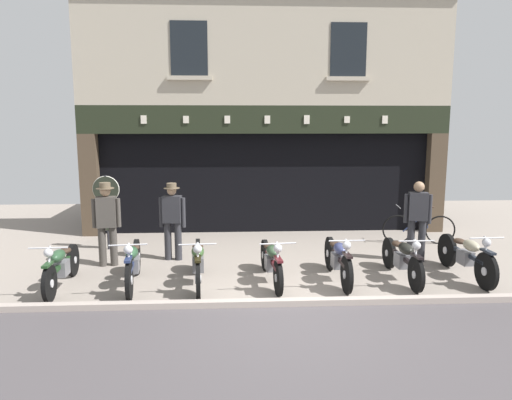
{
  "coord_description": "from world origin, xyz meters",
  "views": [
    {
      "loc": [
        -0.91,
        -7.2,
        2.9
      ],
      "look_at": [
        -0.38,
        2.8,
        1.27
      ],
      "focal_mm": 33.78,
      "sensor_mm": 36.0,
      "label": 1
    }
  ],
  "objects_px": {
    "leaning_bicycle": "(419,228)",
    "salesman_left": "(107,220)",
    "motorcycle_right": "(402,258)",
    "shopkeeper_center": "(172,218)",
    "tyre_sign_pole": "(107,205)",
    "motorcycle_far_left": "(61,265)",
    "motorcycle_center": "(271,260)",
    "motorcycle_center_left": "(198,261)",
    "motorcycle_far_right": "(466,255)",
    "motorcycle_left": "(133,262)",
    "advert_board_near": "(334,170)",
    "salesman_right": "(417,217)",
    "motorcycle_center_right": "(338,258)"
  },
  "relations": [
    {
      "from": "motorcycle_center",
      "to": "shopkeeper_center",
      "type": "bearing_deg",
      "value": -43.54
    },
    {
      "from": "shopkeeper_center",
      "to": "tyre_sign_pole",
      "type": "height_order",
      "value": "tyre_sign_pole"
    },
    {
      "from": "motorcycle_right",
      "to": "salesman_left",
      "type": "distance_m",
      "value": 5.8
    },
    {
      "from": "leaning_bicycle",
      "to": "salesman_left",
      "type": "bearing_deg",
      "value": 110.04
    },
    {
      "from": "motorcycle_far_left",
      "to": "leaning_bicycle",
      "type": "distance_m",
      "value": 7.98
    },
    {
      "from": "motorcycle_left",
      "to": "shopkeeper_center",
      "type": "height_order",
      "value": "shopkeeper_center"
    },
    {
      "from": "motorcycle_right",
      "to": "leaning_bicycle",
      "type": "relative_size",
      "value": 1.18
    },
    {
      "from": "motorcycle_left",
      "to": "motorcycle_far_right",
      "type": "distance_m",
      "value": 6.13
    },
    {
      "from": "motorcycle_far_left",
      "to": "motorcycle_center_left",
      "type": "bearing_deg",
      "value": 179.22
    },
    {
      "from": "salesman_left",
      "to": "leaning_bicycle",
      "type": "xyz_separation_m",
      "value": [
        7.01,
        1.44,
        -0.58
      ]
    },
    {
      "from": "motorcycle_center_right",
      "to": "tyre_sign_pole",
      "type": "relative_size",
      "value": 1.17
    },
    {
      "from": "motorcycle_left",
      "to": "tyre_sign_pole",
      "type": "relative_size",
      "value": 1.22
    },
    {
      "from": "salesman_left",
      "to": "motorcycle_left",
      "type": "bearing_deg",
      "value": 112.86
    },
    {
      "from": "motorcycle_center",
      "to": "advert_board_near",
      "type": "xyz_separation_m",
      "value": [
        2.01,
        4.18,
        1.23
      ]
    },
    {
      "from": "motorcycle_left",
      "to": "advert_board_near",
      "type": "xyz_separation_m",
      "value": [
        4.47,
        4.27,
        1.21
      ]
    },
    {
      "from": "motorcycle_center_left",
      "to": "tyre_sign_pole",
      "type": "distance_m",
      "value": 3.42
    },
    {
      "from": "tyre_sign_pole",
      "to": "advert_board_near",
      "type": "height_order",
      "value": "advert_board_near"
    },
    {
      "from": "motorcycle_far_left",
      "to": "motorcycle_left",
      "type": "bearing_deg",
      "value": 179.2
    },
    {
      "from": "motorcycle_far_right",
      "to": "motorcycle_right",
      "type": "bearing_deg",
      "value": -0.09
    },
    {
      "from": "motorcycle_center_right",
      "to": "motorcycle_far_right",
      "type": "xyz_separation_m",
      "value": [
        2.43,
        0.05,
        0.01
      ]
    },
    {
      "from": "motorcycle_far_left",
      "to": "motorcycle_far_right",
      "type": "height_order",
      "value": "motorcycle_far_right"
    },
    {
      "from": "motorcycle_left",
      "to": "salesman_left",
      "type": "bearing_deg",
      "value": -65.3
    },
    {
      "from": "motorcycle_far_right",
      "to": "advert_board_near",
      "type": "height_order",
      "value": "advert_board_near"
    },
    {
      "from": "motorcycle_far_left",
      "to": "advert_board_near",
      "type": "bearing_deg",
      "value": -145.27
    },
    {
      "from": "motorcycle_left",
      "to": "motorcycle_right",
      "type": "relative_size",
      "value": 1.04
    },
    {
      "from": "motorcycle_left",
      "to": "salesman_right",
      "type": "relative_size",
      "value": 1.23
    },
    {
      "from": "motorcycle_center",
      "to": "motorcycle_center_right",
      "type": "distance_m",
      "value": 1.23
    },
    {
      "from": "motorcycle_center_left",
      "to": "motorcycle_far_right",
      "type": "bearing_deg",
      "value": 177.68
    },
    {
      "from": "motorcycle_center_left",
      "to": "motorcycle_center_right",
      "type": "xyz_separation_m",
      "value": [
        2.55,
        0.07,
        -0.0
      ]
    },
    {
      "from": "motorcycle_center_right",
      "to": "shopkeeper_center",
      "type": "distance_m",
      "value": 3.57
    },
    {
      "from": "motorcycle_center",
      "to": "tyre_sign_pole",
      "type": "height_order",
      "value": "tyre_sign_pole"
    },
    {
      "from": "motorcycle_center_left",
      "to": "motorcycle_far_right",
      "type": "height_order",
      "value": "motorcycle_far_right"
    },
    {
      "from": "motorcycle_far_left",
      "to": "motorcycle_far_right",
      "type": "bearing_deg",
      "value": 179.21
    },
    {
      "from": "leaning_bicycle",
      "to": "advert_board_near",
      "type": "bearing_deg",
      "value": 57.49
    },
    {
      "from": "motorcycle_center_right",
      "to": "motorcycle_right",
      "type": "bearing_deg",
      "value": 179.67
    },
    {
      "from": "motorcycle_far_left",
      "to": "motorcycle_center",
      "type": "distance_m",
      "value": 3.71
    },
    {
      "from": "motorcycle_center_left",
      "to": "tyre_sign_pole",
      "type": "relative_size",
      "value": 1.22
    },
    {
      "from": "motorcycle_center",
      "to": "leaning_bicycle",
      "type": "relative_size",
      "value": 1.2
    },
    {
      "from": "motorcycle_center_right",
      "to": "motorcycle_far_right",
      "type": "distance_m",
      "value": 2.43
    },
    {
      "from": "shopkeeper_center",
      "to": "advert_board_near",
      "type": "bearing_deg",
      "value": -139.44
    },
    {
      "from": "motorcycle_far_left",
      "to": "motorcycle_left",
      "type": "height_order",
      "value": "motorcycle_left"
    },
    {
      "from": "motorcycle_center_left",
      "to": "motorcycle_center",
      "type": "xyz_separation_m",
      "value": [
        1.32,
        0.06,
        -0.02
      ]
    },
    {
      "from": "salesman_right",
      "to": "tyre_sign_pole",
      "type": "relative_size",
      "value": 0.99
    },
    {
      "from": "motorcycle_far_left",
      "to": "salesman_left",
      "type": "height_order",
      "value": "salesman_left"
    },
    {
      "from": "advert_board_near",
      "to": "tyre_sign_pole",
      "type": "bearing_deg",
      "value": -162.95
    },
    {
      "from": "shopkeeper_center",
      "to": "tyre_sign_pole",
      "type": "bearing_deg",
      "value": -23.14
    },
    {
      "from": "motorcycle_center",
      "to": "motorcycle_right",
      "type": "height_order",
      "value": "motorcycle_right"
    },
    {
      "from": "motorcycle_left",
      "to": "motorcycle_center",
      "type": "distance_m",
      "value": 2.47
    },
    {
      "from": "motorcycle_center_left",
      "to": "motorcycle_far_right",
      "type": "xyz_separation_m",
      "value": [
        4.98,
        0.12,
        0.0
      ]
    },
    {
      "from": "motorcycle_center_right",
      "to": "salesman_left",
      "type": "bearing_deg",
      "value": -15.45
    }
  ]
}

